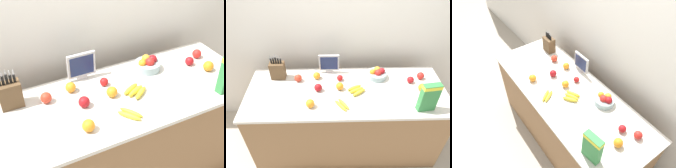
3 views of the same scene
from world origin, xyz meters
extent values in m
plane|color=#B2A899|center=(0.00, 0.00, 0.00)|extent=(14.00, 14.00, 0.00)
cube|color=silver|center=(0.00, 0.62, 1.30)|extent=(9.00, 0.06, 2.60)
cube|color=olive|center=(0.00, 0.00, 0.44)|extent=(2.09, 0.78, 0.88)
cube|color=beige|center=(0.00, 0.00, 0.89)|extent=(2.12, 0.81, 0.03)
cube|color=brown|center=(-0.75, 0.25, 1.01)|extent=(0.16, 0.10, 0.20)
cylinder|color=black|center=(-0.80, 0.25, 1.14)|extent=(0.02, 0.02, 0.06)
cube|color=silver|center=(-0.80, 0.25, 1.19)|extent=(0.01, 0.00, 0.04)
cylinder|color=black|center=(-0.78, 0.25, 1.14)|extent=(0.02, 0.02, 0.07)
cube|color=silver|center=(-0.78, 0.25, 1.18)|extent=(0.01, 0.00, 0.02)
cylinder|color=black|center=(-0.75, 0.25, 1.14)|extent=(0.02, 0.02, 0.07)
cube|color=silver|center=(-0.75, 0.25, 1.20)|extent=(0.01, 0.00, 0.04)
cylinder|color=black|center=(-0.73, 0.25, 1.14)|extent=(0.02, 0.02, 0.06)
cube|color=silver|center=(-0.73, 0.25, 1.19)|extent=(0.01, 0.00, 0.04)
cylinder|color=black|center=(-0.70, 0.25, 1.13)|extent=(0.02, 0.02, 0.06)
cube|color=silver|center=(-0.70, 0.25, 1.18)|extent=(0.01, 0.00, 0.04)
cube|color=#B7B7BC|center=(-0.18, 0.34, 0.92)|extent=(0.08, 0.03, 0.03)
cube|color=#B7B7BC|center=(-0.18, 0.34, 1.04)|extent=(0.23, 0.02, 0.20)
cube|color=#19234C|center=(-0.18, 0.32, 1.04)|extent=(0.20, 0.00, 0.16)
cube|color=#338442|center=(0.74, -0.29, 1.06)|extent=(0.18, 0.08, 0.30)
cube|color=yellow|center=(0.74, -0.29, 1.19)|extent=(0.18, 0.09, 0.04)
cylinder|color=#99B2B7|center=(0.36, 0.22, 0.94)|extent=(0.21, 0.21, 0.07)
sphere|color=#A31419|center=(0.40, 0.22, 0.99)|extent=(0.08, 0.08, 0.08)
sphere|color=orange|center=(0.36, 0.26, 0.99)|extent=(0.07, 0.07, 0.07)
sphere|color=orange|center=(0.30, 0.22, 0.99)|extent=(0.06, 0.06, 0.06)
sphere|color=red|center=(0.36, 0.20, 0.99)|extent=(0.08, 0.08, 0.08)
ellipsoid|color=yellow|center=(0.13, -0.06, 0.93)|extent=(0.16, 0.13, 0.04)
ellipsoid|color=yellow|center=(0.10, -0.02, 0.93)|extent=(0.17, 0.11, 0.04)
ellipsoid|color=yellow|center=(0.08, 0.02, 0.93)|extent=(0.17, 0.11, 0.04)
ellipsoid|color=yellow|center=(-0.07, -0.24, 0.93)|extent=(0.13, 0.16, 0.04)
ellipsoid|color=yellow|center=(-0.04, -0.21, 0.93)|extent=(0.13, 0.17, 0.04)
sphere|color=#A31419|center=(0.71, 0.12, 0.95)|extent=(0.07, 0.07, 0.07)
sphere|color=red|center=(0.84, 0.18, 0.95)|extent=(0.08, 0.08, 0.08)
sphere|color=red|center=(-0.06, 0.18, 0.94)|extent=(0.07, 0.07, 0.07)
sphere|color=red|center=(-0.53, 0.18, 0.95)|extent=(0.08, 0.08, 0.08)
sphere|color=#A31419|center=(-0.30, 0.01, 0.95)|extent=(0.08, 0.08, 0.08)
sphere|color=orange|center=(-0.07, 0.03, 0.95)|extent=(0.08, 0.08, 0.08)
sphere|color=orange|center=(-0.37, -0.23, 0.95)|extent=(0.09, 0.09, 0.09)
sphere|color=orange|center=(0.79, -0.02, 0.95)|extent=(0.09, 0.09, 0.09)
sphere|color=orange|center=(-0.32, 0.22, 0.95)|extent=(0.08, 0.08, 0.08)
camera|label=1|loc=(-0.88, -1.59, 2.36)|focal=50.00mm
camera|label=2|loc=(-0.14, -1.72, 2.45)|focal=35.00mm
camera|label=3|loc=(1.33, -0.99, 2.66)|focal=35.00mm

